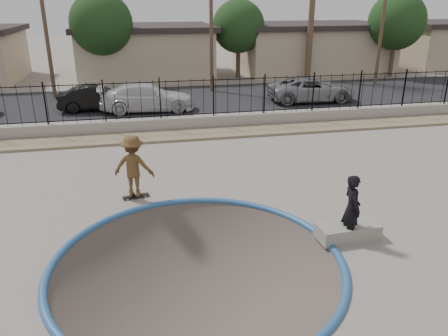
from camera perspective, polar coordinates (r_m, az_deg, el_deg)
ground at (r=22.83m, az=-8.30°, el=3.38°), size 120.00×120.00×2.20m
bowl_pit at (r=10.57m, az=-3.47°, el=-12.34°), size 6.84×6.84×1.80m
coping_ring at (r=10.57m, az=-3.47°, el=-12.34°), size 7.04×7.04×0.20m
rock_strip at (r=19.82m, az=-7.90°, el=4.12°), size 42.00×1.60×0.11m
retaining_wall at (r=20.81m, az=-8.17°, el=5.64°), size 42.00×0.45×0.60m
fence at (r=20.52m, az=-8.35°, el=8.86°), size 40.00×0.04×1.80m
street at (r=27.37m, az=-9.18°, el=8.75°), size 90.00×8.00×0.04m
house_center at (r=36.44m, az=-10.25°, el=14.90°), size 10.60×8.60×3.90m
house_east at (r=39.46m, az=11.26°, el=15.30°), size 12.60×8.60×3.90m
utility_pole_left at (r=29.14m, az=-22.43°, el=17.56°), size 1.70×0.24×9.00m
utility_pole_mid at (r=29.20m, az=-1.69°, el=19.56°), size 1.70×0.24×9.50m
utility_pole_right at (r=33.49m, az=20.09°, el=18.16°), size 1.70×0.24×9.00m
street_tree_left at (r=32.81m, az=-15.75°, el=17.68°), size 4.32×4.32×6.36m
street_tree_mid at (r=34.76m, az=1.90°, el=18.00°), size 3.96×3.96×5.83m
street_tree_right at (r=37.63m, az=21.65°, el=17.39°), size 4.32×4.32×6.36m
skater at (r=13.62m, az=-11.71°, el=-0.14°), size 1.42×1.08×1.94m
skateboard at (r=13.98m, az=-11.44°, el=-3.61°), size 0.85×0.37×0.07m
videographer at (r=11.52m, az=16.35°, el=-5.07°), size 0.45×0.67×1.79m
concrete_ledge at (r=11.89m, az=15.84°, el=-7.94°), size 1.63×0.78×0.40m
car_b at (r=25.32m, az=-16.27°, el=8.78°), size 4.15×1.52×1.36m
car_c at (r=24.54m, az=-10.01°, el=9.08°), size 5.19×2.25×1.49m
car_d at (r=27.02m, az=11.33°, el=10.04°), size 5.24×2.57×1.43m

